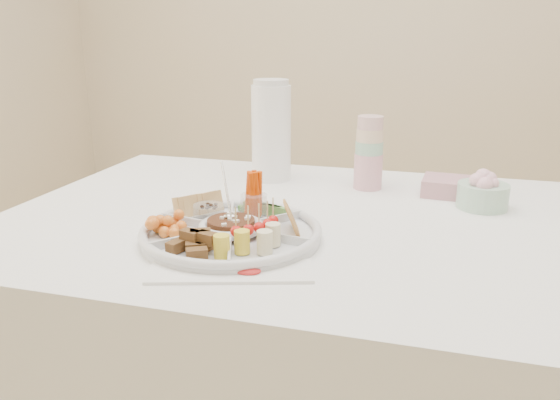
# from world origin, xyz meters

# --- Properties ---
(dining_table) EXTENTS (1.52, 1.02, 0.76)m
(dining_table) POSITION_xyz_m (0.00, 0.00, 0.38)
(dining_table) COLOR white
(dining_table) RESTS_ON floor
(party_tray) EXTENTS (0.44, 0.44, 0.04)m
(party_tray) POSITION_xyz_m (-0.15, -0.19, 0.78)
(party_tray) COLOR silver
(party_tray) RESTS_ON dining_table
(bean_dip) EXTENTS (0.12, 0.12, 0.04)m
(bean_dip) POSITION_xyz_m (-0.15, -0.19, 0.79)
(bean_dip) COLOR #562A19
(bean_dip) RESTS_ON party_tray
(tortillas) EXTENTS (0.12, 0.12, 0.06)m
(tortillas) POSITION_xyz_m (-0.02, -0.15, 0.80)
(tortillas) COLOR #AE783B
(tortillas) RESTS_ON party_tray
(carrot_cucumber) EXTENTS (0.14, 0.14, 0.11)m
(carrot_cucumber) POSITION_xyz_m (-0.12, -0.06, 0.82)
(carrot_cucumber) COLOR #D73F00
(carrot_cucumber) RESTS_ON party_tray
(pita_raisins) EXTENTS (0.11, 0.11, 0.05)m
(pita_raisins) POSITION_xyz_m (-0.25, -0.11, 0.80)
(pita_raisins) COLOR tan
(pita_raisins) RESTS_ON party_tray
(cherries) EXTENTS (0.13, 0.13, 0.04)m
(cherries) POSITION_xyz_m (-0.27, -0.23, 0.79)
(cherries) COLOR orange
(cherries) RESTS_ON party_tray
(granola_chunks) EXTENTS (0.12, 0.12, 0.05)m
(granola_chunks) POSITION_xyz_m (-0.17, -0.32, 0.79)
(granola_chunks) COLOR brown
(granola_chunks) RESTS_ON party_tray
(banana_tomato) EXTENTS (0.12, 0.12, 0.08)m
(banana_tomato) POSITION_xyz_m (-0.05, -0.28, 0.82)
(banana_tomato) COLOR #CCC66E
(banana_tomato) RESTS_ON party_tray
(cup_stack) EXTENTS (0.08, 0.08, 0.22)m
(cup_stack) POSITION_xyz_m (0.08, 0.29, 0.87)
(cup_stack) COLOR beige
(cup_stack) RESTS_ON dining_table
(thermos) EXTENTS (0.12, 0.12, 0.30)m
(thermos) POSITION_xyz_m (-0.21, 0.32, 0.91)
(thermos) COLOR white
(thermos) RESTS_ON dining_table
(flower_bowl) EXTENTS (0.16, 0.16, 0.09)m
(flower_bowl) POSITION_xyz_m (0.38, 0.19, 0.81)
(flower_bowl) COLOR silver
(flower_bowl) RESTS_ON dining_table
(napkin_stack) EXTENTS (0.15, 0.13, 0.05)m
(napkin_stack) POSITION_xyz_m (0.30, 0.28, 0.78)
(napkin_stack) COLOR #BB828D
(napkin_stack) RESTS_ON dining_table
(placemat) EXTENTS (0.32, 0.18, 0.01)m
(placemat) POSITION_xyz_m (-0.09, -0.35, 0.76)
(placemat) COLOR white
(placemat) RESTS_ON dining_table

